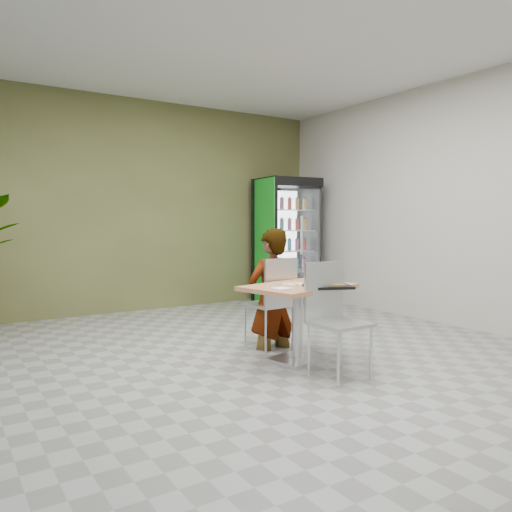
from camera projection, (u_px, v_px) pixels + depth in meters
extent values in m
plane|color=gray|center=(273.00, 365.00, 4.74)|extent=(7.00, 7.00, 0.00)
cube|color=#BB7450|center=(298.00, 287.00, 4.81)|extent=(1.15, 0.92, 0.04)
cylinder|color=silver|center=(298.00, 325.00, 4.84)|extent=(0.10, 0.10, 0.71)
cube|color=silver|center=(298.00, 359.00, 4.86)|extent=(0.59, 0.51, 0.04)
cube|color=silver|center=(269.00, 304.00, 5.43)|extent=(0.46, 0.46, 0.03)
cube|color=silver|center=(281.00, 283.00, 5.25)|extent=(0.43, 0.06, 0.51)
cylinder|color=silver|center=(271.00, 320.00, 5.70)|extent=(0.02, 0.02, 0.46)
cylinder|color=silver|center=(245.00, 324.00, 5.48)|extent=(0.02, 0.02, 0.46)
cylinder|color=silver|center=(293.00, 326.00, 5.41)|extent=(0.02, 0.02, 0.46)
cylinder|color=silver|center=(266.00, 330.00, 5.19)|extent=(0.02, 0.02, 0.46)
cube|color=silver|center=(340.00, 324.00, 4.34)|extent=(0.45, 0.45, 0.03)
cube|color=silver|center=(324.00, 291.00, 4.50)|extent=(0.44, 0.04, 0.53)
cylinder|color=silver|center=(338.00, 359.00, 4.09)|extent=(0.03, 0.03, 0.47)
cylinder|color=silver|center=(371.00, 352.00, 4.30)|extent=(0.03, 0.03, 0.47)
cylinder|color=silver|center=(309.00, 349.00, 4.41)|extent=(0.03, 0.03, 0.47)
cylinder|color=silver|center=(341.00, 343.00, 4.62)|extent=(0.03, 0.03, 0.47)
imported|color=black|center=(271.00, 302.00, 5.38)|extent=(0.61, 0.42, 1.59)
cylinder|color=white|center=(292.00, 284.00, 4.85)|extent=(0.21, 0.21, 0.01)
cylinder|color=white|center=(309.00, 276.00, 4.96)|extent=(0.08, 0.08, 0.15)
cylinder|color=red|center=(309.00, 276.00, 4.96)|extent=(0.09, 0.09, 0.08)
cylinder|color=white|center=(309.00, 268.00, 4.96)|extent=(0.09, 0.09, 0.01)
cube|color=white|center=(281.00, 289.00, 4.48)|extent=(0.14, 0.14, 0.02)
cube|color=black|center=(328.00, 287.00, 4.61)|extent=(0.51, 0.45, 0.02)
cube|color=black|center=(288.00, 241.00, 8.38)|extent=(1.02, 0.84, 2.08)
cube|color=#189D23|center=(264.00, 241.00, 8.12)|extent=(0.10, 0.71, 2.04)
cube|color=silver|center=(301.00, 240.00, 8.08)|extent=(0.74, 0.10, 1.66)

